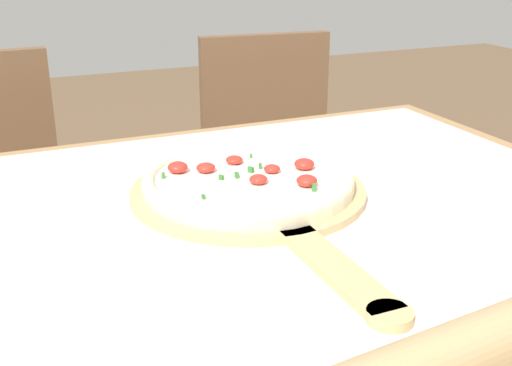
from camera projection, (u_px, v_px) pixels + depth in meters
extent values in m
cube|color=#A87F51|center=(268.00, 231.00, 0.91)|extent=(1.17, 0.96, 0.03)
cylinder|color=#A87F51|center=(390.00, 268.00, 1.61)|extent=(0.06, 0.06, 0.74)
cube|color=silver|center=(268.00, 220.00, 0.90)|extent=(1.09, 0.88, 0.00)
cylinder|color=tan|center=(248.00, 191.00, 0.98)|extent=(0.36, 0.36, 0.01)
cube|color=tan|center=(335.00, 268.00, 0.75)|extent=(0.04, 0.22, 0.01)
cylinder|color=tan|center=(390.00, 316.00, 0.66)|extent=(0.05, 0.05, 0.01)
cylinder|color=beige|center=(248.00, 183.00, 0.98)|extent=(0.32, 0.32, 0.02)
torus|color=beige|center=(248.00, 178.00, 0.97)|extent=(0.32, 0.32, 0.02)
cylinder|color=white|center=(248.00, 177.00, 0.97)|extent=(0.28, 0.28, 0.00)
ellipsoid|color=red|center=(234.00, 160.00, 1.02)|extent=(0.03, 0.03, 0.01)
ellipsoid|color=red|center=(258.00, 179.00, 0.94)|extent=(0.03, 0.03, 0.01)
ellipsoid|color=red|center=(307.00, 181.00, 0.93)|extent=(0.03, 0.03, 0.02)
ellipsoid|color=red|center=(206.00, 168.00, 0.99)|extent=(0.03, 0.03, 0.01)
ellipsoid|color=red|center=(272.00, 169.00, 0.98)|extent=(0.03, 0.03, 0.01)
ellipsoid|color=red|center=(178.00, 167.00, 0.98)|extent=(0.03, 0.03, 0.02)
ellipsoid|color=red|center=(304.00, 164.00, 1.00)|extent=(0.03, 0.03, 0.02)
cube|color=#387533|center=(260.00, 166.00, 1.00)|extent=(0.01, 0.01, 0.01)
cube|color=#387533|center=(251.00, 170.00, 0.98)|extent=(0.01, 0.01, 0.01)
cube|color=#387533|center=(163.00, 176.00, 0.96)|extent=(0.01, 0.01, 0.01)
cube|color=#387533|center=(203.00, 197.00, 0.89)|extent=(0.00, 0.01, 0.01)
cube|color=#387533|center=(237.00, 175.00, 0.96)|extent=(0.01, 0.01, 0.01)
cube|color=#387533|center=(315.00, 188.00, 0.91)|extent=(0.01, 0.01, 0.01)
cube|color=#387533|center=(251.00, 156.00, 1.05)|extent=(0.01, 0.01, 0.01)
cube|color=#387533|center=(221.00, 177.00, 0.95)|extent=(0.01, 0.01, 0.01)
cylinder|color=tan|center=(481.00, 346.00, 0.57)|extent=(0.38, 0.10, 0.06)
cylinder|color=brown|center=(89.00, 354.00, 1.53)|extent=(0.04, 0.04, 0.43)
cylinder|color=brown|center=(64.00, 292.00, 1.80)|extent=(0.04, 0.04, 0.43)
cube|color=brown|center=(285.00, 206.00, 1.80)|extent=(0.44, 0.44, 0.02)
cube|color=brown|center=(265.00, 110.00, 1.88)|extent=(0.38, 0.07, 0.44)
cylinder|color=brown|center=(247.00, 314.00, 1.69)|extent=(0.04, 0.04, 0.43)
cylinder|color=brown|center=(357.00, 295.00, 1.78)|extent=(0.04, 0.04, 0.43)
cylinder|color=brown|center=(217.00, 260.00, 1.98)|extent=(0.04, 0.04, 0.43)
cylinder|color=brown|center=(313.00, 246.00, 2.07)|extent=(0.04, 0.04, 0.43)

